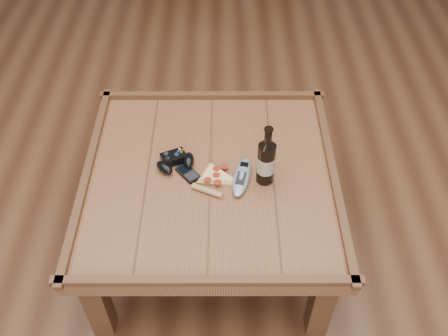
{
  "coord_description": "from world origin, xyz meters",
  "views": [
    {
      "loc": [
        0.05,
        -1.34,
        1.9
      ],
      "look_at": [
        0.06,
        -0.03,
        0.52
      ],
      "focal_mm": 40.0,
      "sensor_mm": 36.0,
      "label": 1
    }
  ],
  "objects_px": {
    "beer_bottle": "(266,160)",
    "game_controller": "(175,161)",
    "remote_control": "(242,177)",
    "coffee_table": "(210,185)",
    "pizza_slice": "(215,179)",
    "smartphone": "(188,173)"
  },
  "relations": [
    {
      "from": "beer_bottle",
      "to": "game_controller",
      "type": "height_order",
      "value": "beer_bottle"
    },
    {
      "from": "beer_bottle",
      "to": "game_controller",
      "type": "xyz_separation_m",
      "value": [
        -0.35,
        0.08,
        -0.09
      ]
    },
    {
      "from": "game_controller",
      "to": "remote_control",
      "type": "xyz_separation_m",
      "value": [
        0.26,
        -0.08,
        -0.01
      ]
    },
    {
      "from": "coffee_table",
      "to": "game_controller",
      "type": "xyz_separation_m",
      "value": [
        -0.14,
        0.05,
        0.08
      ]
    },
    {
      "from": "pizza_slice",
      "to": "remote_control",
      "type": "height_order",
      "value": "remote_control"
    },
    {
      "from": "pizza_slice",
      "to": "smartphone",
      "type": "xyz_separation_m",
      "value": [
        -0.11,
        0.03,
        -0.0
      ]
    },
    {
      "from": "beer_bottle",
      "to": "game_controller",
      "type": "distance_m",
      "value": 0.37
    },
    {
      "from": "game_controller",
      "to": "coffee_table",
      "type": "bearing_deg",
      "value": -44.89
    },
    {
      "from": "pizza_slice",
      "to": "beer_bottle",
      "type": "bearing_deg",
      "value": 24.94
    },
    {
      "from": "pizza_slice",
      "to": "remote_control",
      "type": "relative_size",
      "value": 1.21
    },
    {
      "from": "smartphone",
      "to": "coffee_table",
      "type": "bearing_deg",
      "value": -40.47
    },
    {
      "from": "beer_bottle",
      "to": "pizza_slice",
      "type": "distance_m",
      "value": 0.22
    },
    {
      "from": "beer_bottle",
      "to": "smartphone",
      "type": "relative_size",
      "value": 2.39
    },
    {
      "from": "coffee_table",
      "to": "game_controller",
      "type": "relative_size",
      "value": 6.36
    },
    {
      "from": "coffee_table",
      "to": "beer_bottle",
      "type": "relative_size",
      "value": 3.84
    },
    {
      "from": "pizza_slice",
      "to": "smartphone",
      "type": "bearing_deg",
      "value": -171.6
    },
    {
      "from": "coffee_table",
      "to": "pizza_slice",
      "type": "height_order",
      "value": "coffee_table"
    },
    {
      "from": "coffee_table",
      "to": "smartphone",
      "type": "distance_m",
      "value": 0.11
    },
    {
      "from": "beer_bottle",
      "to": "smartphone",
      "type": "distance_m",
      "value": 0.32
    },
    {
      "from": "coffee_table",
      "to": "beer_bottle",
      "type": "xyz_separation_m",
      "value": [
        0.21,
        -0.03,
        0.17
      ]
    },
    {
      "from": "coffee_table",
      "to": "pizza_slice",
      "type": "relative_size",
      "value": 3.95
    },
    {
      "from": "smartphone",
      "to": "remote_control",
      "type": "height_order",
      "value": "remote_control"
    }
  ]
}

